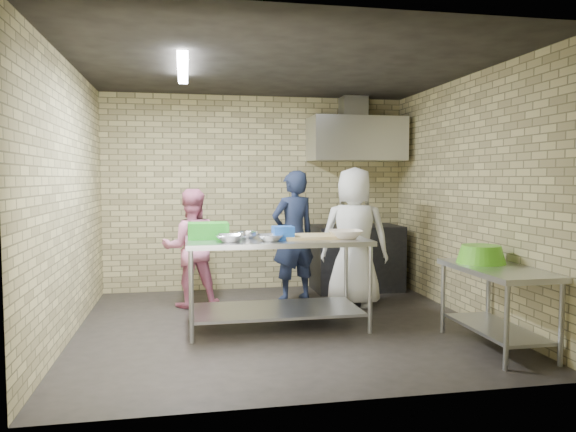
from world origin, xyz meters
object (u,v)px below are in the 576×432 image
at_px(side_counter, 496,308).
at_px(bottle_red, 355,145).
at_px(green_basin, 481,254).
at_px(bottle_green, 382,146).
at_px(blue_tub, 283,233).
at_px(prep_table, 277,283).
at_px(woman_white, 354,237).
at_px(woman_pink, 191,248).
at_px(green_crate, 208,231).
at_px(man_navy, 293,236).
at_px(stove, 356,258).

distance_m(side_counter, bottle_red, 3.44).
distance_m(side_counter, green_basin, 0.52).
distance_m(green_basin, bottle_green, 2.98).
xyz_separation_m(blue_tub, green_basin, (1.79, -0.73, -0.17)).
height_order(prep_table, woman_white, woman_white).
height_order(green_basin, woman_pink, woman_pink).
relative_size(green_crate, blue_tub, 2.00).
relative_size(green_crate, woman_pink, 0.29).
xyz_separation_m(man_navy, woman_pink, (-1.29, -0.09, -0.11)).
bearing_deg(bottle_red, woman_pink, -160.64).
distance_m(green_basin, man_navy, 2.47).
bearing_deg(blue_tub, man_navy, 74.04).
distance_m(bottle_green, woman_pink, 3.14).
xyz_separation_m(bottle_green, woman_white, (-0.78, -1.17, -1.17)).
xyz_separation_m(prep_table, bottle_red, (1.46, 1.91, 1.56)).
relative_size(blue_tub, woman_white, 0.12).
xyz_separation_m(prep_table, woman_pink, (-0.87, 1.09, 0.25)).
distance_m(blue_tub, woman_white, 1.34).
height_order(green_crate, bottle_green, bottle_green).
bearing_deg(side_counter, blue_tub, 151.63).
relative_size(stove, bottle_red, 6.67).
bearing_deg(woman_white, green_basin, 134.49).
height_order(bottle_green, woman_pink, bottle_green).
bearing_deg(woman_pink, bottle_green, -167.20).
bearing_deg(man_navy, bottle_green, -172.68).
height_order(side_counter, woman_white, woman_white).
relative_size(green_crate, green_basin, 0.90).
distance_m(green_crate, man_navy, 1.55).
height_order(bottle_green, woman_white, bottle_green).
bearing_deg(woman_white, green_crate, 37.57).
bearing_deg(green_crate, woman_white, 19.06).
bearing_deg(woman_pink, green_crate, 96.05).
bearing_deg(green_crate, blue_tub, -16.35).
xyz_separation_m(man_navy, woman_white, (0.66, -0.45, 0.02)).
bearing_deg(green_crate, side_counter, -25.07).
height_order(prep_table, stove, prep_table).
bearing_deg(stove, green_crate, -143.75).
distance_m(side_counter, woman_white, 2.03).
distance_m(stove, woman_pink, 2.37).
relative_size(side_counter, woman_pink, 0.84).
relative_size(stove, blue_tub, 5.79).
height_order(bottle_red, woman_pink, bottle_red).
bearing_deg(man_navy, green_crate, 24.26).
bearing_deg(prep_table, green_basin, -24.22).
xyz_separation_m(prep_table, green_basin, (1.84, -0.83, 0.37)).
xyz_separation_m(green_basin, woman_white, (-0.76, 1.57, 0.01)).
distance_m(green_basin, woman_pink, 3.33).
distance_m(blue_tub, bottle_red, 2.66).
bearing_deg(stove, woman_pink, -165.75).
relative_size(man_navy, woman_white, 0.98).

